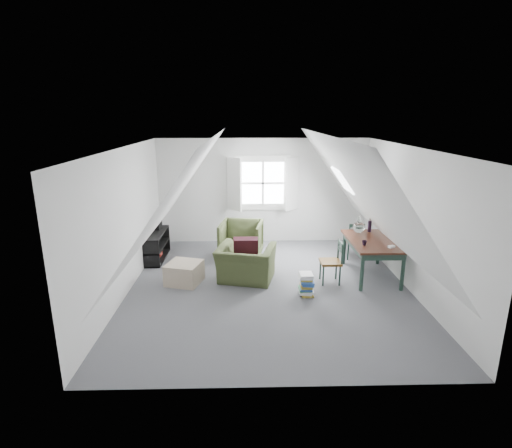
{
  "coord_description": "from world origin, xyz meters",
  "views": [
    {
      "loc": [
        -0.4,
        -6.68,
        3.05
      ],
      "look_at": [
        -0.22,
        0.6,
        1.03
      ],
      "focal_mm": 28.0,
      "sensor_mm": 36.0,
      "label": 1
    }
  ],
  "objects_px": {
    "armchair_far": "(241,258)",
    "magazine_stack": "(307,284)",
    "armchair_near": "(246,280)",
    "dining_chair_near": "(332,261)",
    "media_shelf": "(155,247)",
    "dining_chair_far": "(354,239)",
    "ottoman": "(184,273)",
    "dining_table": "(372,245)"
  },
  "relations": [
    {
      "from": "ottoman",
      "to": "dining_chair_far",
      "type": "distance_m",
      "value": 3.72
    },
    {
      "from": "dining_chair_far",
      "to": "media_shelf",
      "type": "xyz_separation_m",
      "value": [
        -4.3,
        0.03,
        -0.15
      ]
    },
    {
      "from": "armchair_near",
      "to": "dining_chair_near",
      "type": "xyz_separation_m",
      "value": [
        1.59,
        -0.15,
        0.42
      ]
    },
    {
      "from": "magazine_stack",
      "to": "media_shelf",
      "type": "bearing_deg",
      "value": 148.49
    },
    {
      "from": "dining_chair_far",
      "to": "magazine_stack",
      "type": "distance_m",
      "value": 2.24
    },
    {
      "from": "ottoman",
      "to": "armchair_near",
      "type": "bearing_deg",
      "value": 4.97
    },
    {
      "from": "dining_chair_far",
      "to": "media_shelf",
      "type": "relative_size",
      "value": 0.7
    },
    {
      "from": "media_shelf",
      "to": "armchair_far",
      "type": "bearing_deg",
      "value": 4.89
    },
    {
      "from": "media_shelf",
      "to": "magazine_stack",
      "type": "relative_size",
      "value": 3.02
    },
    {
      "from": "dining_chair_far",
      "to": "dining_chair_near",
      "type": "bearing_deg",
      "value": 69.78
    },
    {
      "from": "magazine_stack",
      "to": "armchair_far",
      "type": "bearing_deg",
      "value": 121.41
    },
    {
      "from": "dining_chair_near",
      "to": "armchair_near",
      "type": "bearing_deg",
      "value": -87.58
    },
    {
      "from": "armchair_near",
      "to": "media_shelf",
      "type": "bearing_deg",
      "value": -17.42
    },
    {
      "from": "armchair_near",
      "to": "dining_chair_near",
      "type": "relative_size",
      "value": 1.28
    },
    {
      "from": "ottoman",
      "to": "magazine_stack",
      "type": "distance_m",
      "value": 2.27
    },
    {
      "from": "ottoman",
      "to": "media_shelf",
      "type": "relative_size",
      "value": 0.5
    },
    {
      "from": "armchair_near",
      "to": "magazine_stack",
      "type": "relative_size",
      "value": 2.66
    },
    {
      "from": "dining_chair_near",
      "to": "media_shelf",
      "type": "distance_m",
      "value": 3.78
    },
    {
      "from": "magazine_stack",
      "to": "ottoman",
      "type": "bearing_deg",
      "value": 165.45
    },
    {
      "from": "dining_chair_near",
      "to": "media_shelf",
      "type": "relative_size",
      "value": 0.69
    },
    {
      "from": "armchair_far",
      "to": "magazine_stack",
      "type": "bearing_deg",
      "value": -49.33
    },
    {
      "from": "ottoman",
      "to": "armchair_far",
      "type": "bearing_deg",
      "value": 51.51
    },
    {
      "from": "armchair_near",
      "to": "dining_table",
      "type": "height_order",
      "value": "dining_table"
    },
    {
      "from": "armchair_far",
      "to": "magazine_stack",
      "type": "distance_m",
      "value": 2.22
    },
    {
      "from": "dining_chair_far",
      "to": "media_shelf",
      "type": "bearing_deg",
      "value": 9.72
    },
    {
      "from": "ottoman",
      "to": "dining_chair_near",
      "type": "bearing_deg",
      "value": -1.1
    },
    {
      "from": "armchair_far",
      "to": "ottoman",
      "type": "xyz_separation_m",
      "value": [
        -1.04,
        -1.31,
        0.19
      ]
    },
    {
      "from": "armchair_near",
      "to": "dining_chair_far",
      "type": "height_order",
      "value": "dining_chair_far"
    },
    {
      "from": "armchair_near",
      "to": "armchair_far",
      "type": "distance_m",
      "value": 1.22
    },
    {
      "from": "armchair_near",
      "to": "dining_chair_near",
      "type": "distance_m",
      "value": 1.65
    },
    {
      "from": "ottoman",
      "to": "dining_chair_near",
      "type": "relative_size",
      "value": 0.73
    },
    {
      "from": "ottoman",
      "to": "dining_table",
      "type": "height_order",
      "value": "dining_table"
    },
    {
      "from": "magazine_stack",
      "to": "dining_chair_near",
      "type": "bearing_deg",
      "value": 43.49
    },
    {
      "from": "ottoman",
      "to": "dining_chair_far",
      "type": "relative_size",
      "value": 0.72
    },
    {
      "from": "dining_table",
      "to": "magazine_stack",
      "type": "distance_m",
      "value": 1.63
    },
    {
      "from": "armchair_near",
      "to": "dining_table",
      "type": "xyz_separation_m",
      "value": [
        2.41,
        0.12,
        0.64
      ]
    },
    {
      "from": "dining_chair_far",
      "to": "media_shelf",
      "type": "height_order",
      "value": "dining_chair_far"
    },
    {
      "from": "armchair_far",
      "to": "ottoman",
      "type": "relative_size",
      "value": 1.53
    },
    {
      "from": "dining_chair_far",
      "to": "armchair_near",
      "type": "bearing_deg",
      "value": 35.98
    },
    {
      "from": "ottoman",
      "to": "magazine_stack",
      "type": "relative_size",
      "value": 1.52
    },
    {
      "from": "ottoman",
      "to": "dining_chair_near",
      "type": "xyz_separation_m",
      "value": [
        2.74,
        -0.05,
        0.22
      ]
    },
    {
      "from": "ottoman",
      "to": "dining_chair_far",
      "type": "xyz_separation_m",
      "value": [
        3.5,
        1.24,
        0.23
      ]
    }
  ]
}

